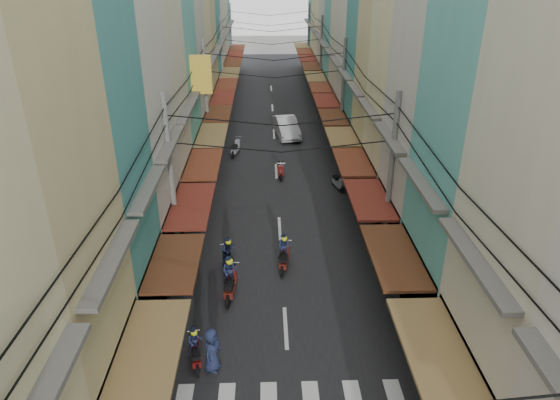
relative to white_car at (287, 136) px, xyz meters
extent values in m
plane|color=slate|center=(-1.02, -21.52, 0.00)|extent=(160.00, 160.00, 0.00)
cube|color=black|center=(-1.02, -1.52, 0.01)|extent=(10.00, 80.00, 0.02)
cube|color=slate|center=(-7.52, -1.52, 0.03)|extent=(3.00, 80.00, 0.06)
cube|color=slate|center=(5.48, -1.52, 0.03)|extent=(3.00, 80.00, 0.06)
cube|color=black|center=(-6.62, -27.79, 1.60)|extent=(1.20, 4.52, 3.20)
cube|color=olive|center=(-5.12, -27.79, 3.00)|extent=(1.80, 4.33, 0.12)
cube|color=#595651|center=(-5.77, -27.79, 6.00)|extent=(0.50, 4.23, 0.15)
cube|color=teal|center=(-9.02, -23.29, 9.62)|extent=(6.00, 4.30, 19.25)
cube|color=black|center=(-6.62, -23.29, 1.60)|extent=(1.20, 4.13, 3.20)
cube|color=#542C18|center=(-5.12, -23.29, 3.00)|extent=(1.80, 3.96, 0.12)
cube|color=#595651|center=(-5.77, -23.29, 6.00)|extent=(0.50, 3.87, 0.15)
cube|color=beige|center=(-9.02, -18.57, 10.47)|extent=(6.00, 5.14, 20.93)
cube|color=black|center=(-6.62, -18.57, 1.60)|extent=(1.20, 4.94, 3.20)
cube|color=maroon|center=(-5.12, -18.57, 3.00)|extent=(1.80, 4.73, 0.12)
cube|color=#595651|center=(-5.77, -18.57, 6.00)|extent=(0.50, 4.63, 0.15)
cube|color=beige|center=(-9.02, -13.52, 8.72)|extent=(6.00, 4.95, 17.43)
cube|color=black|center=(-6.62, -13.52, 1.60)|extent=(1.20, 4.75, 3.20)
cube|color=brown|center=(-5.12, -13.52, 3.00)|extent=(1.80, 4.56, 0.12)
cube|color=#595651|center=(-5.77, -13.52, 6.00)|extent=(0.50, 4.46, 0.15)
cube|color=#55A49D|center=(-9.02, -8.55, 8.16)|extent=(6.00, 4.99, 16.32)
cube|color=black|center=(-6.62, -8.55, 1.60)|extent=(1.20, 4.80, 3.20)
cube|color=olive|center=(-5.12, -8.55, 3.00)|extent=(1.80, 4.60, 0.12)
cube|color=#595651|center=(-5.77, -8.55, 6.00)|extent=(0.50, 4.50, 0.15)
cube|color=black|center=(-6.62, -3.73, 1.60)|extent=(1.20, 4.46, 3.20)
cube|color=#542C18|center=(-5.12, -3.73, 3.00)|extent=(1.80, 4.27, 0.12)
cube|color=#595651|center=(-5.77, -3.73, 6.00)|extent=(0.50, 4.18, 0.15)
cube|color=beige|center=(-9.02, 1.04, 10.29)|extent=(6.00, 4.89, 20.58)
cube|color=black|center=(-6.62, 1.04, 1.60)|extent=(1.20, 4.70, 3.20)
cube|color=maroon|center=(-5.12, 1.04, 3.00)|extent=(1.80, 4.50, 0.12)
cube|color=#595651|center=(-5.77, 1.04, 6.00)|extent=(0.50, 4.40, 0.15)
cube|color=tan|center=(-9.02, 5.75, 9.22)|extent=(6.00, 4.52, 18.44)
cube|color=black|center=(-6.62, 5.75, 1.60)|extent=(1.20, 4.34, 3.20)
cube|color=brown|center=(-5.12, 5.75, 3.00)|extent=(1.80, 4.16, 0.12)
cube|color=#595651|center=(-5.77, 5.75, 6.00)|extent=(0.50, 4.07, 0.15)
cube|color=black|center=(-6.62, 10.61, 1.60)|extent=(1.20, 4.99, 3.20)
cube|color=olive|center=(-5.12, 10.61, 3.00)|extent=(1.80, 4.78, 0.12)
cube|color=#595651|center=(-5.77, 10.61, 6.00)|extent=(0.50, 4.68, 0.15)
cube|color=black|center=(-6.62, 15.67, 1.60)|extent=(1.20, 4.74, 3.20)
cube|color=#542C18|center=(-5.12, 15.67, 3.00)|extent=(1.80, 4.55, 0.12)
cube|color=#595651|center=(-5.77, 15.67, 6.00)|extent=(0.50, 4.45, 0.15)
cube|color=black|center=(-6.62, 20.62, 1.60)|extent=(1.20, 4.76, 3.20)
cube|color=maroon|center=(-5.12, 20.62, 3.00)|extent=(1.80, 4.56, 0.12)
cube|color=#595651|center=(-5.77, 20.62, 6.00)|extent=(0.50, 4.46, 0.15)
cube|color=black|center=(-6.62, 25.62, 1.60)|extent=(1.20, 4.84, 3.20)
cube|color=brown|center=(-5.12, 25.62, 3.00)|extent=(1.80, 4.64, 0.12)
cube|color=#595651|center=(-5.77, 25.62, 6.00)|extent=(0.50, 4.54, 0.15)
cube|color=#594814|center=(-5.42, -9.52, 7.00)|extent=(1.20, 0.40, 2.20)
cube|color=black|center=(4.58, -28.08, 1.60)|extent=(1.20, 4.78, 3.20)
cube|color=olive|center=(3.08, -28.08, 3.00)|extent=(1.80, 4.58, 0.12)
cube|color=#595651|center=(3.73, -28.08, 6.00)|extent=(0.50, 4.48, 0.15)
cube|color=#55A49D|center=(6.98, -23.07, 7.54)|extent=(6.00, 5.03, 15.08)
cube|color=black|center=(4.58, -23.07, 1.60)|extent=(1.20, 4.83, 3.20)
cube|color=#542C18|center=(3.08, -23.07, 3.00)|extent=(1.80, 4.63, 0.12)
cube|color=#595651|center=(3.73, -23.07, 6.00)|extent=(0.50, 4.53, 0.15)
cube|color=#B9B4A9|center=(6.98, -18.16, 10.83)|extent=(6.00, 4.79, 21.66)
cube|color=black|center=(4.58, -18.16, 1.60)|extent=(1.20, 4.60, 3.20)
cube|color=maroon|center=(3.08, -18.16, 3.00)|extent=(1.80, 4.41, 0.12)
cube|color=#595651|center=(3.73, -18.16, 6.00)|extent=(0.50, 4.31, 0.15)
cube|color=beige|center=(6.98, -13.50, 10.37)|extent=(6.00, 4.52, 20.74)
cube|color=black|center=(4.58, -13.50, 1.60)|extent=(1.20, 4.34, 3.20)
cube|color=brown|center=(3.08, -13.50, 3.00)|extent=(1.80, 4.16, 0.12)
cube|color=#595651|center=(3.73, -13.50, 6.00)|extent=(0.50, 4.07, 0.15)
cube|color=tan|center=(6.98, -9.18, 7.06)|extent=(6.00, 4.12, 14.13)
cube|color=black|center=(4.58, -9.18, 1.60)|extent=(1.20, 3.96, 3.20)
cube|color=olive|center=(3.08, -9.18, 3.00)|extent=(1.80, 3.79, 0.12)
cube|color=#595651|center=(3.73, -9.18, 6.00)|extent=(0.50, 3.71, 0.15)
cube|color=teal|center=(6.98, -4.91, 8.84)|extent=(6.00, 4.40, 17.68)
cube|color=black|center=(4.58, -4.91, 1.60)|extent=(1.20, 4.23, 3.20)
cube|color=#542C18|center=(3.08, -4.91, 3.00)|extent=(1.80, 4.05, 0.12)
cube|color=#595651|center=(3.73, -4.91, 6.00)|extent=(0.50, 3.96, 0.15)
cube|color=black|center=(4.58, -0.39, 1.60)|extent=(1.20, 4.45, 3.20)
cube|color=maroon|center=(3.08, -0.39, 3.00)|extent=(1.80, 4.26, 0.12)
cube|color=#595651|center=(3.73, -0.39, 6.00)|extent=(0.50, 4.17, 0.15)
cube|color=black|center=(4.58, 3.92, 1.60)|extent=(1.20, 3.84, 3.20)
cube|color=brown|center=(3.08, 3.92, 3.00)|extent=(1.80, 3.68, 0.12)
cube|color=#595651|center=(3.73, 3.92, 6.00)|extent=(0.50, 3.60, 0.15)
cube|color=black|center=(4.58, 8.43, 1.60)|extent=(1.20, 4.81, 3.20)
cube|color=olive|center=(3.08, 8.43, 3.00)|extent=(1.80, 4.61, 0.12)
cube|color=#595651|center=(3.73, 8.43, 6.00)|extent=(0.50, 4.51, 0.15)
cube|color=black|center=(4.58, 13.43, 1.60)|extent=(1.20, 4.80, 3.20)
cube|color=#542C18|center=(3.08, 13.43, 3.00)|extent=(1.80, 4.60, 0.12)
cube|color=#595651|center=(3.73, 13.43, 6.00)|extent=(0.50, 4.50, 0.15)
cube|color=beige|center=(6.98, 18.09, 8.43)|extent=(6.00, 4.32, 16.86)
cube|color=black|center=(4.58, 18.09, 1.60)|extent=(1.20, 4.15, 3.20)
cube|color=maroon|center=(3.08, 18.09, 3.00)|extent=(1.80, 3.97, 0.12)
cube|color=#595651|center=(3.73, 18.09, 6.00)|extent=(0.50, 3.89, 0.15)
cube|color=black|center=(4.58, 22.42, 1.60)|extent=(1.20, 4.16, 3.20)
cube|color=brown|center=(3.08, 22.42, 3.00)|extent=(1.80, 3.99, 0.12)
cube|color=#595651|center=(3.73, 22.42, 6.00)|extent=(0.50, 3.90, 0.15)
cube|color=teal|center=(6.98, 27.02, 7.17)|extent=(6.00, 4.88, 14.34)
cube|color=black|center=(4.58, 27.02, 1.60)|extent=(1.20, 4.68, 3.20)
cube|color=olive|center=(3.08, 27.02, 3.00)|extent=(1.80, 4.49, 0.12)
cube|color=#595651|center=(3.73, 27.02, 6.00)|extent=(0.50, 4.39, 0.15)
cylinder|color=slate|center=(-5.92, -18.52, 4.10)|extent=(0.26, 0.26, 8.20)
cylinder|color=slate|center=(3.88, -18.52, 4.10)|extent=(0.26, 0.26, 8.20)
cylinder|color=slate|center=(-5.92, -3.52, 4.10)|extent=(0.26, 0.26, 8.20)
cylinder|color=slate|center=(3.88, -3.52, 4.10)|extent=(0.26, 0.26, 8.20)
cylinder|color=slate|center=(-5.92, 11.48, 4.10)|extent=(0.26, 0.26, 8.20)
cylinder|color=slate|center=(3.88, 11.48, 4.10)|extent=(0.26, 0.26, 8.20)
cylinder|color=slate|center=(-5.92, 26.48, 4.10)|extent=(0.26, 0.26, 8.20)
cylinder|color=slate|center=(3.88, 26.48, 4.10)|extent=(0.26, 0.26, 8.20)
imported|color=silver|center=(0.00, 0.00, 0.00)|extent=(5.62, 2.85, 1.90)
imported|color=black|center=(5.14, -22.14, 0.00)|extent=(1.69, 0.66, 1.15)
cylinder|color=black|center=(-4.29, -24.77, 0.23)|extent=(0.09, 0.46, 0.46)
cylinder|color=black|center=(-4.29, -25.92, 0.23)|extent=(0.09, 0.46, 0.46)
cube|color=maroon|center=(-4.29, -25.34, 0.37)|extent=(0.30, 1.02, 0.25)
cube|color=black|center=(-4.29, -25.57, 0.64)|extent=(0.28, 0.49, 0.16)
cube|color=maroon|center=(-4.29, -24.86, 0.58)|extent=(0.27, 0.25, 0.49)
imported|color=#1F274A|center=(-4.29, -25.34, 0.49)|extent=(0.47, 0.33, 1.18)
sphere|color=yellow|center=(-4.29, -25.34, 1.38)|extent=(0.25, 0.25, 0.25)
cylinder|color=black|center=(-0.92, -18.69, 0.26)|extent=(0.10, 0.53, 0.53)
cylinder|color=black|center=(-0.92, -20.00, 0.26)|extent=(0.10, 0.53, 0.53)
cube|color=maroon|center=(-0.92, -19.35, 0.42)|extent=(0.34, 1.16, 0.28)
cube|color=black|center=(-0.92, -19.60, 0.73)|extent=(0.32, 0.56, 0.18)
cube|color=maroon|center=(-0.92, -18.79, 0.66)|extent=(0.30, 0.28, 0.56)
imported|color=#1F274A|center=(-0.92, -19.35, 0.56)|extent=(0.53, 0.38, 1.34)
sphere|color=yellow|center=(-0.92, -19.35, 1.57)|extent=(0.28, 0.28, 0.28)
cylinder|color=black|center=(-3.28, -20.71, 0.29)|extent=(0.11, 0.58, 0.58)
cylinder|color=black|center=(-3.28, -22.16, 0.29)|extent=(0.11, 0.58, 0.58)
cube|color=maroon|center=(-3.28, -21.44, 0.47)|extent=(0.38, 1.28, 0.31)
cube|color=black|center=(-3.28, -21.71, 0.80)|extent=(0.36, 0.61, 0.20)
cube|color=maroon|center=(-3.28, -20.82, 0.72)|extent=(0.33, 0.31, 0.61)
imported|color=#1F274A|center=(-3.28, -21.44, 0.61)|extent=(0.59, 0.42, 1.47)
sphere|color=yellow|center=(-3.28, -21.44, 1.72)|extent=(0.31, 0.31, 0.31)
cylinder|color=black|center=(2.78, -9.89, 0.25)|extent=(0.10, 0.50, 0.50)
cylinder|color=black|center=(2.78, -11.14, 0.25)|extent=(0.10, 0.50, 0.50)
cube|color=gray|center=(2.78, -10.52, 0.40)|extent=(0.33, 1.10, 0.27)
cube|color=black|center=(2.78, -10.76, 0.69)|extent=(0.31, 0.53, 0.17)
cube|color=gray|center=(2.78, -9.99, 0.62)|extent=(0.29, 0.27, 0.53)
cylinder|color=black|center=(-3.94, -3.65, 0.28)|extent=(0.11, 0.56, 0.56)
cylinder|color=black|center=(-3.94, -5.04, 0.28)|extent=(0.11, 0.56, 0.56)
cube|color=gray|center=(-3.94, -4.34, 0.45)|extent=(0.36, 1.23, 0.30)
cube|color=black|center=(-3.94, -4.61, 0.77)|extent=(0.34, 0.59, 0.19)
cube|color=gray|center=(-3.94, -3.75, 0.70)|extent=(0.32, 0.30, 0.59)
cylinder|color=black|center=(-0.76, -7.70, 0.29)|extent=(0.11, 0.58, 0.58)
cylinder|color=black|center=(-0.76, -9.14, 0.29)|extent=(0.11, 0.58, 0.58)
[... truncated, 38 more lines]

